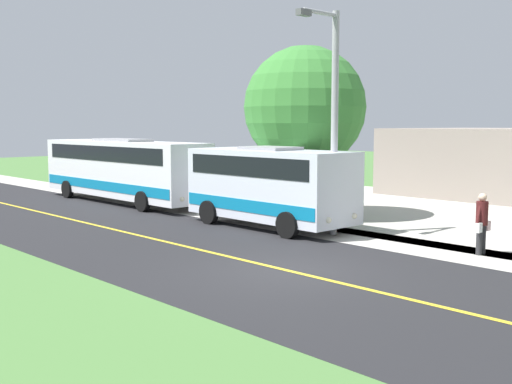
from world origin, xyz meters
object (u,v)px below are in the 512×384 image
at_px(tree_curbside, 305,108).
at_px(pedestrian_with_bags, 482,222).
at_px(shuttle_bus_front, 270,183).
at_px(street_light_pole, 332,113).
at_px(transit_bus_rear, 123,167).

bearing_deg(tree_curbside, pedestrian_with_bags, 77.70).
height_order(shuttle_bus_front, pedestrian_with_bags, shuttle_bus_front).
bearing_deg(street_light_pole, pedestrian_with_bags, 97.36).
xyz_separation_m(transit_bus_rear, street_light_pole, (-0.41, 12.70, 2.47)).
height_order(shuttle_bus_front, tree_curbside, tree_curbside).
distance_m(transit_bus_rear, street_light_pole, 12.94).
xyz_separation_m(street_light_pole, tree_curbside, (-2.53, -3.51, 0.29)).
xyz_separation_m(shuttle_bus_front, tree_curbside, (-2.87, -0.90, 2.82)).
height_order(transit_bus_rear, tree_curbside, tree_curbside).
xyz_separation_m(shuttle_bus_front, pedestrian_with_bags, (-1.00, 7.69, -0.65)).
xyz_separation_m(pedestrian_with_bags, street_light_pole, (0.66, -5.08, 3.19)).
bearing_deg(shuttle_bus_front, pedestrian_with_bags, 97.40).
bearing_deg(pedestrian_with_bags, shuttle_bus_front, -82.60).
distance_m(pedestrian_with_bags, street_light_pole, 6.04).
height_order(shuttle_bus_front, street_light_pole, street_light_pole).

